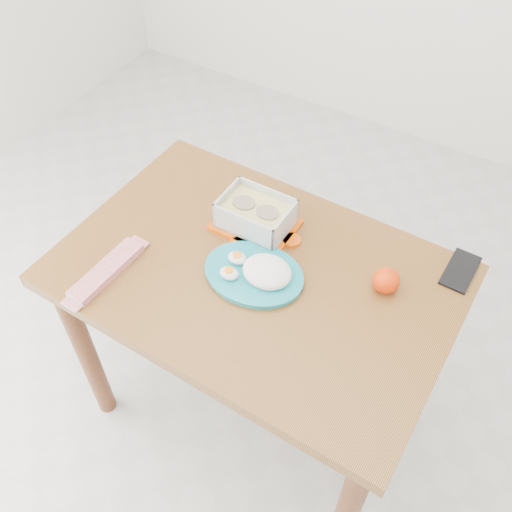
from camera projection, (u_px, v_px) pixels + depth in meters
The scene contains 7 objects.
ground at pixel (231, 376), 2.12m from camera, with size 3.50×3.50×0.00m, color #B7B7B2.
dining_table at pixel (256, 299), 1.57m from camera, with size 1.04×0.70×0.75m.
food_container at pixel (256, 215), 1.56m from camera, with size 0.22×0.17×0.09m.
orange_fruit at pixel (386, 280), 1.42m from camera, with size 0.07×0.07×0.07m, color #F23C04.
rice_plate at pixel (258, 272), 1.45m from camera, with size 0.28×0.28×0.07m.
candy_bar at pixel (107, 271), 1.47m from camera, with size 0.23×0.06×0.02m, color red.
smartphone at pixel (461, 271), 1.48m from camera, with size 0.07×0.14×0.01m, color black.
Camera 1 is at (0.63, -0.87, 1.89)m, focal length 40.00 mm.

